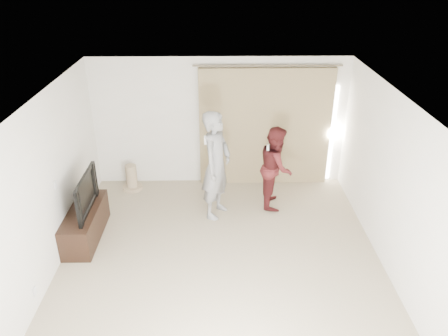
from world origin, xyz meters
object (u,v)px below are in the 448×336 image
at_px(tv, 80,193).
at_px(person_man, 216,165).
at_px(person_woman, 276,167).
at_px(tv_console, 85,224).

relative_size(tv, person_man, 0.55).
height_order(person_man, person_woman, person_man).
relative_size(tv_console, tv, 1.26).
distance_m(tv, person_woman, 3.46).
height_order(tv_console, tv, tv).
bearing_deg(tv, tv_console, -0.00).
bearing_deg(tv_console, person_man, 17.83).
height_order(tv, person_man, person_man).
relative_size(tv, person_woman, 0.70).
bearing_deg(tv_console, person_woman, 17.63).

